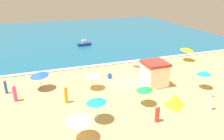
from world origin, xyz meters
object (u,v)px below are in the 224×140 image
Objects in this scene: beach_umbrella_2 at (187,49)px; small_boat_0 at (84,44)px; beach_umbrella_4 at (96,101)px; beach_umbrella_5 at (79,119)px; beachgoer_3 at (157,114)px; beachgoer_5 at (66,95)px; beach_umbrella_7 at (204,73)px; beachgoer_2 at (15,94)px; beachgoer_0 at (110,76)px; beach_umbrella_6 at (144,89)px; beachgoer_1 at (212,103)px; beach_umbrella_1 at (92,75)px; beach_umbrella_0 at (161,60)px; lifeguard_cabana at (154,73)px; beachgoer_4 at (6,87)px; beach_tent at (174,100)px; beach_umbrella_3 at (39,75)px.

small_boat_0 is (-13.09, 13.69, -1.39)m from beach_umbrella_2.
beach_umbrella_4 reaches higher than beach_umbrella_5.
beachgoer_5 is at bearing 139.76° from beachgoer_3.
beach_umbrella_7 is 15.25m from beachgoer_5.
beachgoer_0 is at bearing 11.93° from beachgoer_2.
beach_umbrella_5 is 1.38× the size of beachgoer_2.
beachgoer_5 is 21.59m from small_boat_0.
beachgoer_5 is (-2.03, 4.01, -1.14)m from beach_umbrella_4.
beach_umbrella_2 is at bearing 63.12° from beach_umbrella_7.
beach_umbrella_5 is (-19.36, -12.88, -0.04)m from beach_umbrella_2.
beach_umbrella_6 is 6.40m from beachgoer_1.
beach_umbrella_1 is 3.13× the size of beachgoer_0.
beach_umbrella_2 is 1.64× the size of beachgoer_5.
beach_umbrella_1 reaches higher than small_boat_0.
beachgoer_3 is at bearing 0.99° from beach_umbrella_5.
beachgoer_1 is (-6.80, -12.79, -1.11)m from beach_umbrella_2.
lifeguard_cabana is at bearing -130.12° from beach_umbrella_0.
beachgoer_4 is (-16.27, 3.33, -0.63)m from lifeguard_cabana.
lifeguard_cabana is 1.82× the size of beachgoer_1.
beach_umbrella_2 is 17.98m from beachgoer_3.
beach_umbrella_4 is 1.21× the size of beachgoer_2.
beach_umbrella_6 is 14.84m from beachgoer_4.
beach_tent is at bearing -27.72° from beachgoer_4.
beachgoer_3 is at bearing -33.90° from beachgoer_2.
beachgoer_2 is 14.15m from beachgoer_3.
beach_umbrella_4 reaches higher than beach_tent.
beachgoer_2 reaches higher than beachgoer_3.
beachgoer_1 is (15.01, -9.87, -1.05)m from beach_umbrella_3.
beach_umbrella_7 is 9.22m from beachgoer_3.
small_boat_0 is at bearing 88.69° from beachgoer_0.
beach_tent is at bearing -22.67° from beachgoer_2.
beach_umbrella_2 is 1.29× the size of beach_umbrella_4.
beach_umbrella_4 is at bearing -61.69° from beach_umbrella_3.
beach_umbrella_0 is 1.48× the size of beachgoer_2.
beach_umbrella_0 is at bearing 49.39° from beach_umbrella_6.
beach_umbrella_1 is 0.86× the size of beach_umbrella_3.
lifeguard_cabana is 15.28m from beachgoer_2.
beach_umbrella_1 is at bearing 33.72° from beachgoer_5.
beach_umbrella_7 is at bearing -68.84° from small_boat_0.
beachgoer_4 reaches higher than beachgoer_0.
beach_umbrella_2 is 0.98× the size of beach_umbrella_3.
beach_umbrella_3 is 3.72m from beachgoer_4.
beach_umbrella_3 is at bearing -177.70° from beachgoer_0.
beach_umbrella_2 is 1.82× the size of beachgoer_1.
lifeguard_cabana is 1.06× the size of beach_umbrella_0.
small_boat_0 is (3.15, 18.41, -1.23)m from beach_umbrella_1.
beachgoer_3 is at bearing -85.21° from beachgoer_0.
beachgoer_1 is (2.33, -6.71, -0.71)m from lifeguard_cabana.
beach_umbrella_1 is 1.13× the size of beach_umbrella_4.
beachgoer_4 is (-19.08, -0.01, -0.81)m from beach_umbrella_0.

